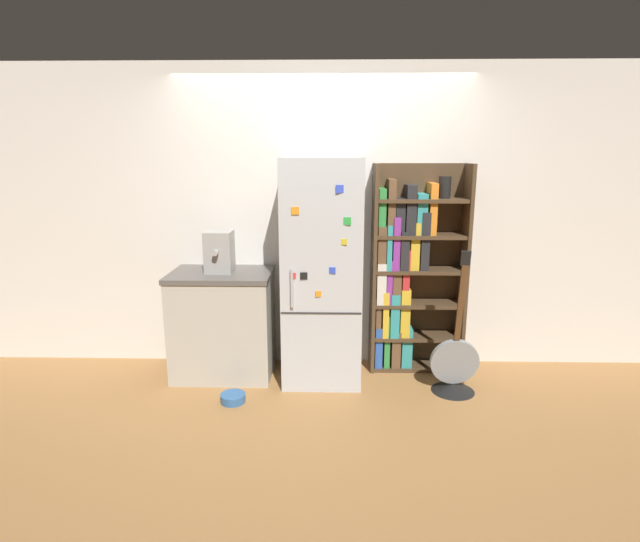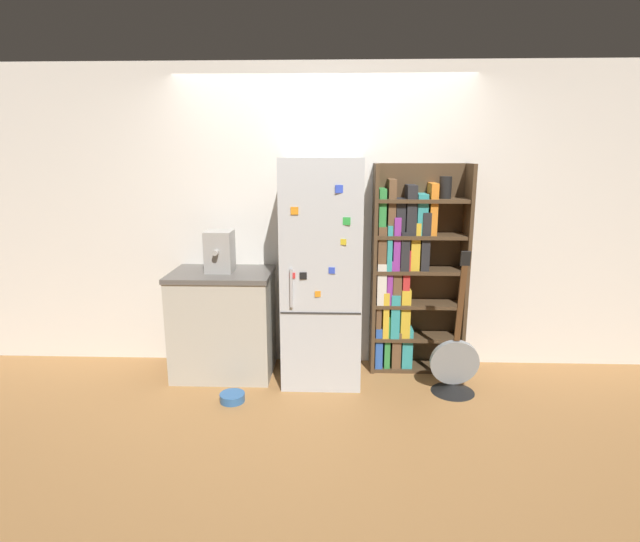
% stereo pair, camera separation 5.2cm
% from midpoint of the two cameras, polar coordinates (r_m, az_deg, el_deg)
% --- Properties ---
extents(ground_plane, '(16.00, 16.00, 0.00)m').
position_cam_midpoint_polar(ground_plane, '(4.28, -0.17, -12.52)').
color(ground_plane, '#A87542').
extents(wall_back, '(8.00, 0.05, 2.60)m').
position_cam_midpoint_polar(wall_back, '(4.36, -0.03, 5.88)').
color(wall_back, white).
rests_on(wall_back, ground_plane).
extents(refrigerator, '(0.63, 0.67, 1.83)m').
position_cam_midpoint_polar(refrigerator, '(4.09, -0.14, -0.07)').
color(refrigerator, silver).
rests_on(refrigerator, ground_plane).
extents(bookshelf, '(0.80, 0.29, 1.78)m').
position_cam_midpoint_polar(bookshelf, '(4.34, 9.60, -0.09)').
color(bookshelf, '#4C3823').
rests_on(bookshelf, ground_plane).
extents(kitchen_counter, '(0.84, 0.60, 0.90)m').
position_cam_midpoint_polar(kitchen_counter, '(4.35, -11.32, -5.88)').
color(kitchen_counter, '#BCB7A8').
rests_on(kitchen_counter, ground_plane).
extents(espresso_machine, '(0.22, 0.29, 0.34)m').
position_cam_midpoint_polar(espresso_machine, '(4.21, -11.78, 2.19)').
color(espresso_machine, '#A5A39E').
rests_on(espresso_machine, kitchen_counter).
extents(guitar, '(0.38, 0.35, 1.17)m').
position_cam_midpoint_polar(guitar, '(4.18, 14.71, -11.05)').
color(guitar, black).
rests_on(guitar, ground_plane).
extents(pet_bowl, '(0.19, 0.19, 0.07)m').
position_cam_midpoint_polar(pet_bowl, '(4.01, -10.30, -14.03)').
color(pet_bowl, '#3366A5').
rests_on(pet_bowl, ground_plane).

